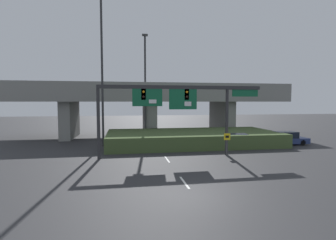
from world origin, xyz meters
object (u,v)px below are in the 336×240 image
at_px(signal_gantry, 175,100).
at_px(parked_sedan_far_right, 286,139).
at_px(highway_light_pole_near, 145,85).
at_px(highway_light_pole_far, 102,62).
at_px(speed_limit_sign, 227,141).
at_px(parked_sedan_mid_right, 265,141).
at_px(parked_sedan_near_right, 237,141).

distance_m(signal_gantry, parked_sedan_far_right, 15.15).
distance_m(highway_light_pole_near, highway_light_pole_far, 6.67).
bearing_deg(signal_gantry, highway_light_pole_near, 99.48).
relative_size(speed_limit_sign, highway_light_pole_far, 0.12).
bearing_deg(highway_light_pole_far, parked_sedan_mid_right, -10.84).
bearing_deg(highway_light_pole_far, parked_sedan_far_right, -6.99).
height_order(signal_gantry, highway_light_pole_near, highway_light_pole_near).
bearing_deg(highway_light_pole_far, parked_sedan_near_right, -13.74).
bearing_deg(parked_sedan_near_right, parked_sedan_far_right, 22.48).
bearing_deg(signal_gantry, parked_sedan_near_right, 24.84).
bearing_deg(speed_limit_sign, highway_light_pole_far, 146.62).
bearing_deg(parked_sedan_far_right, speed_limit_sign, -148.80).
bearing_deg(highway_light_pole_near, parked_sedan_near_right, -38.64).
height_order(signal_gantry, speed_limit_sign, signal_gantry).
xyz_separation_m(highway_light_pole_near, parked_sedan_near_right, (9.18, -7.34, -6.38)).
relative_size(signal_gantry, parked_sedan_mid_right, 3.05).
distance_m(parked_sedan_near_right, parked_sedan_mid_right, 3.34).
xyz_separation_m(parked_sedan_near_right, parked_sedan_mid_right, (3.34, 0.11, -0.04)).
bearing_deg(parked_sedan_mid_right, highway_light_pole_near, 149.05).
bearing_deg(signal_gantry, parked_sedan_far_right, 17.50).
distance_m(parked_sedan_mid_right, parked_sedan_far_right, 3.21).
distance_m(highway_light_pole_far, parked_sedan_far_right, 22.45).
relative_size(parked_sedan_near_right, parked_sedan_far_right, 1.03).
height_order(signal_gantry, parked_sedan_near_right, signal_gantry).
bearing_deg(signal_gantry, highway_light_pole_far, 134.64).
height_order(highway_light_pole_near, parked_sedan_near_right, highway_light_pole_near).
distance_m(speed_limit_sign, parked_sedan_near_right, 4.96).
xyz_separation_m(signal_gantry, parked_sedan_far_right, (13.83, 4.36, -4.40)).
height_order(highway_light_pole_near, parked_sedan_far_right, highway_light_pole_near).
xyz_separation_m(signal_gantry, parked_sedan_mid_right, (10.73, 3.53, -4.44)).
relative_size(highway_light_pole_far, parked_sedan_far_right, 3.73).
distance_m(highway_light_pole_far, parked_sedan_mid_right, 19.78).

